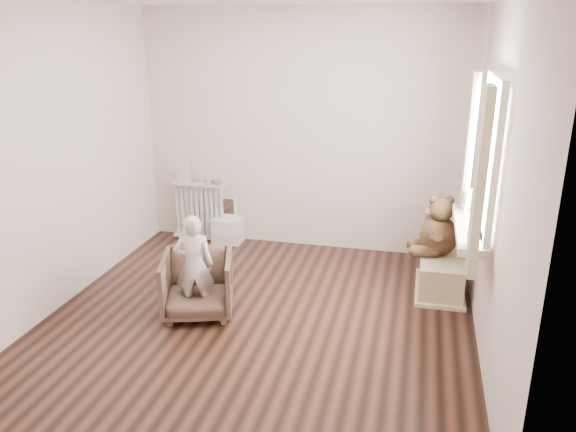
% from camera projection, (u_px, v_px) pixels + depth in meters
% --- Properties ---
extents(floor, '(3.60, 3.60, 0.01)m').
position_uv_depth(floor, '(259.00, 319.00, 4.83)').
color(floor, black).
rests_on(floor, ground).
extents(back_wall, '(3.60, 0.02, 2.60)m').
position_uv_depth(back_wall, '(304.00, 132.00, 6.07)').
color(back_wall, white).
rests_on(back_wall, ground).
extents(front_wall, '(3.60, 0.02, 2.60)m').
position_uv_depth(front_wall, '(151.00, 261.00, 2.76)').
color(front_wall, white).
rests_on(front_wall, ground).
extents(left_wall, '(0.02, 3.60, 2.60)m').
position_uv_depth(left_wall, '(55.00, 160.00, 4.81)').
color(left_wall, white).
rests_on(left_wall, ground).
extents(right_wall, '(0.02, 3.60, 2.60)m').
position_uv_depth(right_wall, '(497.00, 187.00, 4.01)').
color(right_wall, white).
rests_on(right_wall, ground).
extents(window, '(0.03, 0.90, 1.10)m').
position_uv_depth(window, '(490.00, 157.00, 4.25)').
color(window, white).
rests_on(window, right_wall).
extents(window_sill, '(0.22, 1.10, 0.06)m').
position_uv_depth(window_sill, '(469.00, 228.00, 4.46)').
color(window_sill, silver).
rests_on(window_sill, right_wall).
extents(curtain_left, '(0.06, 0.26, 1.30)m').
position_uv_depth(curtain_left, '(480.00, 184.00, 3.77)').
color(curtain_left, beige).
rests_on(curtain_left, right_wall).
extents(curtain_right, '(0.06, 0.26, 1.30)m').
position_uv_depth(curtain_right, '(469.00, 149.00, 4.82)').
color(curtain_right, beige).
rests_on(curtain_right, right_wall).
extents(radiator, '(0.64, 0.12, 0.68)m').
position_uv_depth(radiator, '(199.00, 207.00, 6.52)').
color(radiator, silver).
rests_on(radiator, floor).
extents(paper_doll, '(0.17, 0.01, 0.28)m').
position_uv_depth(paper_doll, '(184.00, 171.00, 6.42)').
color(paper_doll, beige).
rests_on(paper_doll, radiator).
extents(tin_a, '(0.10, 0.10, 0.06)m').
position_uv_depth(tin_a, '(209.00, 182.00, 6.39)').
color(tin_a, '#A59E8C').
rests_on(tin_a, radiator).
extents(tin_b, '(0.10, 0.10, 0.05)m').
position_uv_depth(tin_b, '(218.00, 182.00, 6.37)').
color(tin_b, '#A59E8C').
rests_on(tin_b, radiator).
extents(toy_vanity, '(0.33, 0.24, 0.52)m').
position_uv_depth(toy_vanity, '(227.00, 220.00, 6.45)').
color(toy_vanity, silver).
rests_on(toy_vanity, floor).
extents(armchair, '(0.74, 0.75, 0.55)m').
position_uv_depth(armchair, '(198.00, 284.00, 4.85)').
color(armchair, brown).
rests_on(armchair, floor).
extents(child, '(0.38, 0.31, 0.91)m').
position_uv_depth(child, '(194.00, 266.00, 4.74)').
color(child, beige).
rests_on(child, armchair).
extents(toy_bench, '(0.39, 0.74, 0.35)m').
position_uv_depth(toy_bench, '(441.00, 271.00, 5.29)').
color(toy_bench, beige).
rests_on(toy_bench, floor).
extents(teddy_bear, '(0.50, 0.41, 0.56)m').
position_uv_depth(teddy_bear, '(440.00, 222.00, 5.21)').
color(teddy_bear, '#332012').
rests_on(teddy_bear, toy_bench).
extents(plush_cat, '(0.21, 0.27, 0.20)m').
position_uv_depth(plush_cat, '(467.00, 198.00, 4.78)').
color(plush_cat, slate).
rests_on(plush_cat, window_sill).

